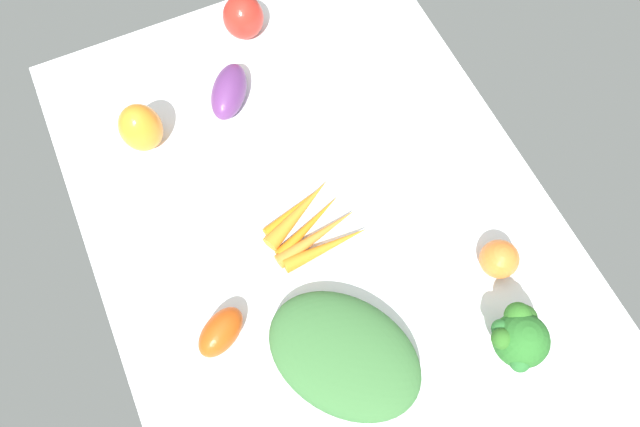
{
  "coord_description": "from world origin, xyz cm",
  "views": [
    {
      "loc": [
        35.85,
        -16.37,
        94.64
      ],
      "look_at": [
        0.0,
        0.0,
        4.0
      ],
      "focal_mm": 33.01,
      "sensor_mm": 36.0,
      "label": 1
    }
  ],
  "objects_px": {
    "bell_pepper_orange": "(141,128)",
    "leafy_greens_clump": "(344,354)",
    "roma_tomato": "(221,332)",
    "carrot_bunch": "(311,227)",
    "bell_pepper_red": "(243,17)",
    "eggplant": "(229,91)",
    "heirloom_tomato_orange": "(499,259)",
    "broccoli_head": "(519,337)"
  },
  "relations": [
    {
      "from": "eggplant",
      "to": "carrot_bunch",
      "type": "bearing_deg",
      "value": 40.28
    },
    {
      "from": "bell_pepper_orange",
      "to": "heirloom_tomato_orange",
      "type": "relative_size",
      "value": 1.56
    },
    {
      "from": "carrot_bunch",
      "to": "leafy_greens_clump",
      "type": "bearing_deg",
      "value": -10.92
    },
    {
      "from": "bell_pepper_orange",
      "to": "leafy_greens_clump",
      "type": "bearing_deg",
      "value": 17.52
    },
    {
      "from": "eggplant",
      "to": "broccoli_head",
      "type": "xyz_separation_m",
      "value": [
        0.61,
        0.23,
        0.04
      ]
    },
    {
      "from": "carrot_bunch",
      "to": "bell_pepper_orange",
      "type": "bearing_deg",
      "value": -144.5
    },
    {
      "from": "bell_pepper_red",
      "to": "roma_tomato",
      "type": "distance_m",
      "value": 0.6
    },
    {
      "from": "bell_pepper_red",
      "to": "heirloom_tomato_orange",
      "type": "relative_size",
      "value": 1.38
    },
    {
      "from": "leafy_greens_clump",
      "to": "bell_pepper_orange",
      "type": "distance_m",
      "value": 0.52
    },
    {
      "from": "carrot_bunch",
      "to": "bell_pepper_orange",
      "type": "xyz_separation_m",
      "value": [
        -0.28,
        -0.2,
        0.04
      ]
    },
    {
      "from": "leafy_greens_clump",
      "to": "broccoli_head",
      "type": "distance_m",
      "value": 0.26
    },
    {
      "from": "leafy_greens_clump",
      "to": "broccoli_head",
      "type": "height_order",
      "value": "broccoli_head"
    },
    {
      "from": "leafy_greens_clump",
      "to": "roma_tomato",
      "type": "bearing_deg",
      "value": -124.97
    },
    {
      "from": "leafy_greens_clump",
      "to": "roma_tomato",
      "type": "relative_size",
      "value": 2.82
    },
    {
      "from": "carrot_bunch",
      "to": "roma_tomato",
      "type": "bearing_deg",
      "value": -61.7
    },
    {
      "from": "eggplant",
      "to": "roma_tomato",
      "type": "bearing_deg",
      "value": 11.99
    },
    {
      "from": "eggplant",
      "to": "bell_pepper_orange",
      "type": "relative_size",
      "value": 1.19
    },
    {
      "from": "roma_tomato",
      "to": "eggplant",
      "type": "distance_m",
      "value": 0.44
    },
    {
      "from": "leafy_greens_clump",
      "to": "roma_tomato",
      "type": "height_order",
      "value": "leafy_greens_clump"
    },
    {
      "from": "heirloom_tomato_orange",
      "to": "leafy_greens_clump",
      "type": "bearing_deg",
      "value": -83.55
    },
    {
      "from": "carrot_bunch",
      "to": "broccoli_head",
      "type": "height_order",
      "value": "broccoli_head"
    },
    {
      "from": "leafy_greens_clump",
      "to": "carrot_bunch",
      "type": "height_order",
      "value": "leafy_greens_clump"
    },
    {
      "from": "bell_pepper_red",
      "to": "carrot_bunch",
      "type": "distance_m",
      "value": 0.44
    },
    {
      "from": "roma_tomato",
      "to": "bell_pepper_red",
      "type": "bearing_deg",
      "value": -145.52
    },
    {
      "from": "carrot_bunch",
      "to": "heirloom_tomato_orange",
      "type": "xyz_separation_m",
      "value": [
        0.18,
        0.25,
        0.02
      ]
    },
    {
      "from": "roma_tomato",
      "to": "bell_pepper_orange",
      "type": "height_order",
      "value": "bell_pepper_orange"
    },
    {
      "from": "leafy_greens_clump",
      "to": "bell_pepper_orange",
      "type": "bearing_deg",
      "value": -162.48
    },
    {
      "from": "eggplant",
      "to": "heirloom_tomato_orange",
      "type": "distance_m",
      "value": 0.56
    },
    {
      "from": "carrot_bunch",
      "to": "bell_pepper_orange",
      "type": "height_order",
      "value": "bell_pepper_orange"
    },
    {
      "from": "leafy_greens_clump",
      "to": "roma_tomato",
      "type": "distance_m",
      "value": 0.19
    },
    {
      "from": "roma_tomato",
      "to": "bell_pepper_orange",
      "type": "relative_size",
      "value": 0.88
    },
    {
      "from": "eggplant",
      "to": "bell_pepper_orange",
      "type": "height_order",
      "value": "bell_pepper_orange"
    },
    {
      "from": "bell_pepper_red",
      "to": "heirloom_tomato_orange",
      "type": "bearing_deg",
      "value": 17.34
    },
    {
      "from": "roma_tomato",
      "to": "broccoli_head",
      "type": "bearing_deg",
      "value": 122.92
    },
    {
      "from": "carrot_bunch",
      "to": "eggplant",
      "type": "relative_size",
      "value": 1.44
    },
    {
      "from": "broccoli_head",
      "to": "heirloom_tomato_orange",
      "type": "distance_m",
      "value": 0.14
    },
    {
      "from": "bell_pepper_red",
      "to": "leafy_greens_clump",
      "type": "bearing_deg",
      "value": -8.45
    },
    {
      "from": "broccoli_head",
      "to": "bell_pepper_orange",
      "type": "height_order",
      "value": "broccoli_head"
    },
    {
      "from": "eggplant",
      "to": "bell_pepper_orange",
      "type": "bearing_deg",
      "value": -48.21
    },
    {
      "from": "roma_tomato",
      "to": "heirloom_tomato_orange",
      "type": "xyz_separation_m",
      "value": [
        0.08,
        0.45,
        0.01
      ]
    },
    {
      "from": "bell_pepper_red",
      "to": "carrot_bunch",
      "type": "xyz_separation_m",
      "value": [
        0.44,
        -0.06,
        -0.03
      ]
    },
    {
      "from": "leafy_greens_clump",
      "to": "eggplant",
      "type": "height_order",
      "value": "same"
    }
  ]
}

